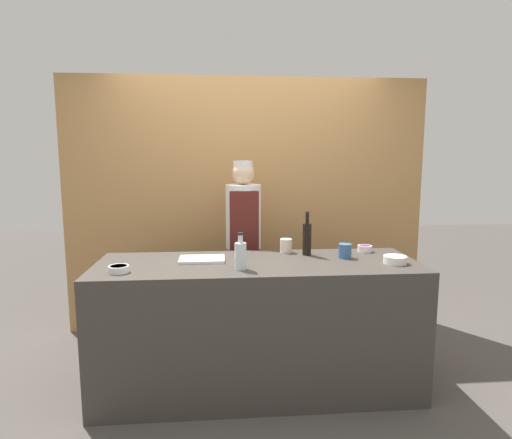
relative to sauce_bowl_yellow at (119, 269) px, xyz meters
The scene contains 12 objects.
ground_plane 1.34m from the sauce_bowl_yellow, 12.19° to the left, with size 14.00×14.00×0.00m, color #4C4742.
cabinet_wall 1.70m from the sauce_bowl_yellow, 57.22° to the left, with size 3.42×0.18×2.40m.
counter 1.05m from the sauce_bowl_yellow, 12.19° to the left, with size 2.26×0.76×0.93m.
sauce_bowl_yellow is the anchor object (origin of this frame).
sauce_bowl_purple 1.83m from the sauce_bowl_yellow, 14.42° to the left, with size 0.11×0.11×0.05m.
sauce_bowl_orange 1.86m from the sauce_bowl_yellow, ahead, with size 0.16×0.16×0.05m.
cutting_board 0.58m from the sauce_bowl_yellow, 27.78° to the left, with size 0.32×0.21×0.02m.
bottle_clear 0.78m from the sauce_bowl_yellow, ahead, with size 0.08×0.08×0.24m.
bottle_soy 1.36m from the sauce_bowl_yellow, 16.69° to the left, with size 0.07×0.07×0.33m.
cup_blue 1.58m from the sauce_bowl_yellow, ahead, with size 0.09×0.09×0.10m.
cup_cream 1.25m from the sauce_bowl_yellow, 22.93° to the left, with size 0.09×0.09×0.10m.
chef_center 1.26m from the sauce_bowl_yellow, 47.50° to the left, with size 0.30×0.30×1.63m.
Camera 1 is at (-0.26, -2.91, 1.67)m, focal length 30.00 mm.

